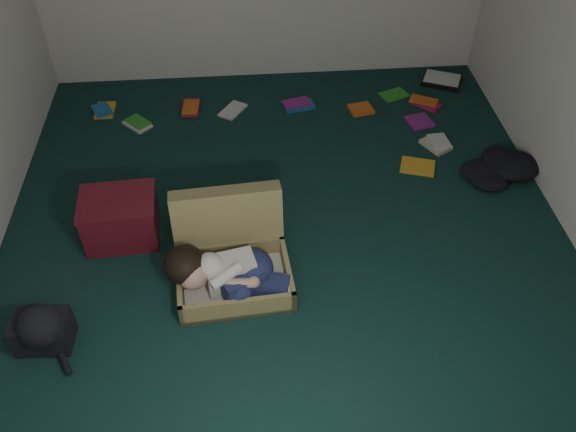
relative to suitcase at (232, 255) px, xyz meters
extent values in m
plane|color=#102F2B|center=(0.38, 0.29, -0.16)|extent=(4.50, 4.50, 0.00)
cube|color=#978B53|center=(0.01, -0.15, -0.08)|extent=(0.76, 0.57, 0.17)
cube|color=silver|center=(0.01, -0.15, -0.12)|extent=(0.70, 0.51, 0.02)
cube|color=#978B53|center=(-0.01, 0.19, 0.10)|extent=(0.74, 0.28, 0.53)
cube|color=white|center=(-0.01, -0.17, 0.02)|extent=(0.34, 0.24, 0.23)
sphere|color=tan|center=(-0.24, -0.22, 0.08)|extent=(0.20, 0.20, 0.20)
ellipsoid|color=black|center=(-0.28, -0.16, 0.11)|extent=(0.26, 0.27, 0.23)
ellipsoid|color=navy|center=(0.15, -0.15, 0.02)|extent=(0.24, 0.27, 0.23)
cube|color=navy|center=(0.07, -0.27, 0.01)|extent=(0.30, 0.24, 0.15)
cube|color=navy|center=(0.23, -0.26, -0.02)|extent=(0.27, 0.18, 0.11)
sphere|color=white|center=(0.32, -0.23, -0.04)|extent=(0.11, 0.11, 0.11)
sphere|color=white|center=(0.33, -0.30, -0.05)|extent=(0.10, 0.10, 0.10)
cylinder|color=tan|center=(0.05, -0.30, 0.06)|extent=(0.19, 0.08, 0.07)
cube|color=#5D121D|center=(-0.76, 0.39, 0.00)|extent=(0.51, 0.41, 0.33)
cube|color=#5D121D|center=(-0.76, 0.39, 0.18)|extent=(0.53, 0.43, 0.02)
cube|color=black|center=(2.04, 2.24, -0.14)|extent=(0.44, 0.40, 0.05)
cube|color=white|center=(2.04, 2.24, -0.11)|extent=(0.40, 0.35, 0.01)
cube|color=gold|center=(-1.11, 2.01, -0.15)|extent=(0.21, 0.16, 0.02)
cube|color=#B51841|center=(-0.34, 1.98, -0.15)|extent=(0.27, 0.26, 0.02)
cube|color=silver|center=(0.04, 1.92, -0.15)|extent=(0.21, 0.25, 0.02)
cube|color=#1C5C98|center=(0.64, 1.93, -0.15)|extent=(0.23, 0.26, 0.02)
cube|color=orange|center=(1.19, 1.83, -0.15)|extent=(0.27, 0.25, 0.02)
cube|color=green|center=(1.54, 2.05, -0.15)|extent=(0.23, 0.18, 0.02)
cube|color=#8A227E|center=(1.67, 1.60, -0.15)|extent=(0.27, 0.26, 0.02)
cube|color=beige|center=(1.72, 1.25, -0.15)|extent=(0.20, 0.24, 0.02)
cube|color=gold|center=(1.50, 0.98, -0.15)|extent=(0.24, 0.26, 0.02)
cube|color=#B51841|center=(1.79, 1.87, -0.15)|extent=(0.26, 0.24, 0.02)
cube|color=silver|center=(-0.80, 1.76, -0.15)|extent=(0.24, 0.19, 0.02)
camera|label=1|loc=(0.14, -2.74, 2.92)|focal=38.00mm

